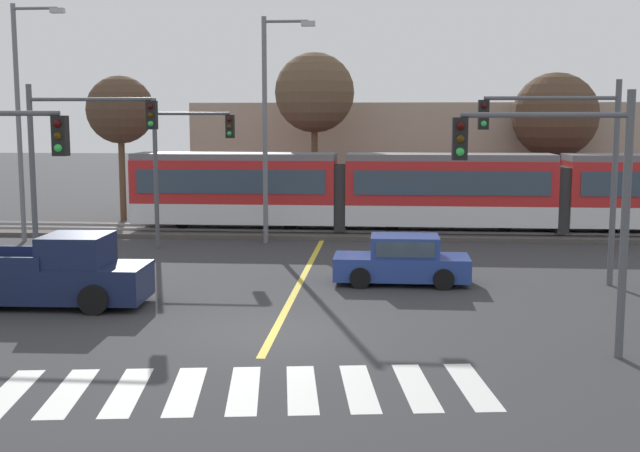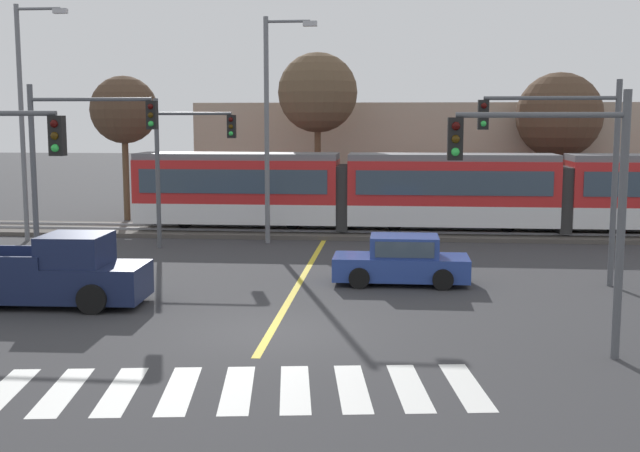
# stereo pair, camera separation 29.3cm
# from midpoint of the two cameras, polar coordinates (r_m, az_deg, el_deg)

# --- Properties ---
(ground_plane) EXTENTS (200.00, 200.00, 0.00)m
(ground_plane) POSITION_cam_midpoint_polar(r_m,az_deg,el_deg) (19.50, -3.13, -7.60)
(ground_plane) COLOR #333335
(track_bed) EXTENTS (120.00, 4.00, 0.18)m
(track_bed) POSITION_cam_midpoint_polar(r_m,az_deg,el_deg) (35.93, 0.79, -0.43)
(track_bed) COLOR #4C4742
(track_bed) RESTS_ON ground
(rail_near) EXTENTS (120.00, 0.08, 0.10)m
(rail_near) POSITION_cam_midpoint_polar(r_m,az_deg,el_deg) (35.19, 0.70, -0.36)
(rail_near) COLOR #939399
(rail_near) RESTS_ON track_bed
(rail_far) EXTENTS (120.00, 0.08, 0.10)m
(rail_far) POSITION_cam_midpoint_polar(r_m,az_deg,el_deg) (36.62, 0.88, -0.05)
(rail_far) COLOR #939399
(rail_far) RESTS_ON track_bed
(light_rail_tram) EXTENTS (28.00, 2.64, 3.43)m
(light_rail_tram) POSITION_cam_midpoint_polar(r_m,az_deg,el_deg) (35.69, 9.55, 2.58)
(light_rail_tram) COLOR silver
(light_rail_tram) RESTS_ON track_bed
(crosswalk_stripe_0) EXTENTS (0.92, 2.85, 0.01)m
(crosswalk_stripe_0) POSITION_cam_midpoint_polar(r_m,az_deg,el_deg) (16.49, -21.10, -10.97)
(crosswalk_stripe_0) COLOR silver
(crosswalk_stripe_0) RESTS_ON ground
(crosswalk_stripe_1) EXTENTS (0.92, 2.85, 0.01)m
(crosswalk_stripe_1) POSITION_cam_midpoint_polar(r_m,az_deg,el_deg) (16.17, -17.34, -11.17)
(crosswalk_stripe_1) COLOR silver
(crosswalk_stripe_1) RESTS_ON ground
(crosswalk_stripe_2) EXTENTS (0.92, 2.85, 0.01)m
(crosswalk_stripe_2) POSITION_cam_midpoint_polar(r_m,az_deg,el_deg) (15.92, -13.44, -11.33)
(crosswalk_stripe_2) COLOR silver
(crosswalk_stripe_2) RESTS_ON ground
(crosswalk_stripe_3) EXTENTS (0.92, 2.85, 0.01)m
(crosswalk_stripe_3) POSITION_cam_midpoint_polar(r_m,az_deg,el_deg) (15.75, -9.43, -11.43)
(crosswalk_stripe_3) COLOR silver
(crosswalk_stripe_3) RESTS_ON ground
(crosswalk_stripe_4) EXTENTS (0.92, 2.85, 0.01)m
(crosswalk_stripe_4) POSITION_cam_midpoint_polar(r_m,az_deg,el_deg) (15.65, -5.35, -11.49)
(crosswalk_stripe_4) COLOR silver
(crosswalk_stripe_4) RESTS_ON ground
(crosswalk_stripe_5) EXTENTS (0.92, 2.85, 0.01)m
(crosswalk_stripe_5) POSITION_cam_midpoint_polar(r_m,az_deg,el_deg) (15.62, -1.24, -11.48)
(crosswalk_stripe_5) COLOR silver
(crosswalk_stripe_5) RESTS_ON ground
(crosswalk_stripe_6) EXTENTS (0.92, 2.85, 0.01)m
(crosswalk_stripe_6) POSITION_cam_midpoint_polar(r_m,az_deg,el_deg) (15.68, 2.87, -11.42)
(crosswalk_stripe_6) COLOR silver
(crosswalk_stripe_6) RESTS_ON ground
(crosswalk_stripe_7) EXTENTS (0.92, 2.85, 0.01)m
(crosswalk_stripe_7) POSITION_cam_midpoint_polar(r_m,az_deg,el_deg) (15.81, 6.92, -11.30)
(crosswalk_stripe_7) COLOR silver
(crosswalk_stripe_7) RESTS_ON ground
(crosswalk_stripe_8) EXTENTS (0.92, 2.85, 0.01)m
(crosswalk_stripe_8) POSITION_cam_midpoint_polar(r_m,az_deg,el_deg) (16.01, 10.88, -11.14)
(crosswalk_stripe_8) COLOR silver
(crosswalk_stripe_8) RESTS_ON ground
(lane_centre_line) EXTENTS (0.20, 16.94, 0.01)m
(lane_centre_line) POSITION_cam_midpoint_polar(r_m,az_deg,el_deg) (25.66, -1.05, -3.88)
(lane_centre_line) COLOR gold
(lane_centre_line) RESTS_ON ground
(sedan_crossing) EXTENTS (4.20, 1.92, 1.52)m
(sedan_crossing) POSITION_cam_midpoint_polar(r_m,az_deg,el_deg) (25.17, 6.15, -2.53)
(sedan_crossing) COLOR #284293
(sedan_crossing) RESTS_ON ground
(pickup_truck) EXTENTS (5.46, 2.37, 1.98)m
(pickup_truck) POSITION_cam_midpoint_polar(r_m,az_deg,el_deg) (23.33, -18.14, -3.32)
(pickup_truck) COLOR #192347
(pickup_truck) RESTS_ON ground
(traffic_light_mid_left) EXTENTS (4.25, 0.38, 6.22)m
(traffic_light_mid_left) POSITION_cam_midpoint_polar(r_m,az_deg,el_deg) (27.06, -16.74, 5.18)
(traffic_light_mid_left) COLOR #515459
(traffic_light_mid_left) RESTS_ON ground
(traffic_light_mid_right) EXTENTS (4.25, 0.38, 6.30)m
(traffic_light_mid_right) POSITION_cam_midpoint_polar(r_m,az_deg,el_deg) (25.62, 17.58, 5.07)
(traffic_light_mid_right) COLOR #515459
(traffic_light_mid_right) RESTS_ON ground
(traffic_light_near_right) EXTENTS (3.75, 0.38, 5.72)m
(traffic_light_near_right) POSITION_cam_midpoint_polar(r_m,az_deg,el_deg) (17.66, 17.17, 2.86)
(traffic_light_near_right) COLOR #515459
(traffic_light_near_right) RESTS_ON ground
(traffic_light_far_left) EXTENTS (3.25, 0.38, 5.92)m
(traffic_light_far_left) POSITION_cam_midpoint_polar(r_m,az_deg,el_deg) (32.07, -9.40, 5.19)
(traffic_light_far_left) COLOR #515459
(traffic_light_far_left) RESTS_ON ground
(street_lamp_west) EXTENTS (2.24, 0.28, 9.77)m
(street_lamp_west) POSITION_cam_midpoint_polar(r_m,az_deg,el_deg) (35.65, -19.99, 7.75)
(street_lamp_west) COLOR slate
(street_lamp_west) RESTS_ON ground
(street_lamp_centre) EXTENTS (2.17, 0.28, 9.20)m
(street_lamp_centre) POSITION_cam_midpoint_polar(r_m,az_deg,el_deg) (32.96, -3.24, 7.72)
(street_lamp_centre) COLOR slate
(street_lamp_centre) RESTS_ON ground
(bare_tree_far_west) EXTENTS (3.38, 3.38, 7.27)m
(bare_tree_far_west) POSITION_cam_midpoint_polar(r_m,az_deg,el_deg) (41.76, -13.57, 7.99)
(bare_tree_far_west) COLOR brown
(bare_tree_far_west) RESTS_ON ground
(bare_tree_west) EXTENTS (3.95, 3.95, 8.39)m
(bare_tree_west) POSITION_cam_midpoint_polar(r_m,az_deg,el_deg) (40.21, 0.04, 9.42)
(bare_tree_west) COLOR brown
(bare_tree_west) RESTS_ON ground
(bare_tree_east) EXTENTS (4.30, 4.30, 7.44)m
(bare_tree_east) POSITION_cam_midpoint_polar(r_m,az_deg,el_deg) (42.19, 16.83, 7.50)
(bare_tree_east) COLOR brown
(bare_tree_east) RESTS_ON ground
(building_backdrop_far) EXTENTS (24.65, 6.00, 5.99)m
(building_backdrop_far) POSITION_cam_midpoint_polar(r_m,az_deg,el_deg) (46.11, 7.27, 4.92)
(building_backdrop_far) COLOR tan
(building_backdrop_far) RESTS_ON ground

